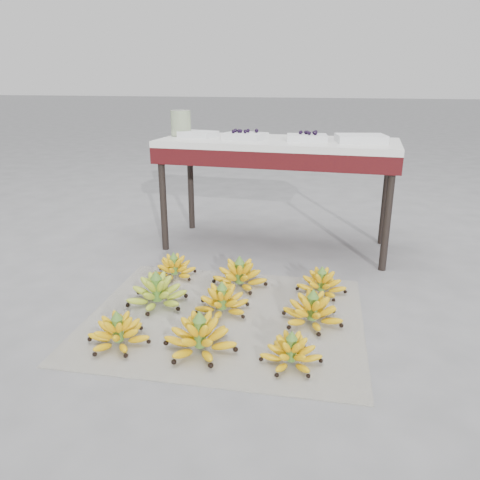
% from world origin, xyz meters
% --- Properties ---
extents(ground, '(60.00, 60.00, 0.00)m').
position_xyz_m(ground, '(0.00, 0.00, 0.00)').
color(ground, slate).
rests_on(ground, ground).
extents(newspaper_mat, '(1.33, 1.15, 0.01)m').
position_xyz_m(newspaper_mat, '(-0.09, -0.01, 0.00)').
color(newspaper_mat, silver).
rests_on(newspaper_mat, ground).
extents(bunch_front_left, '(0.29, 0.29, 0.16)m').
position_xyz_m(bunch_front_left, '(-0.44, -0.36, 0.06)').
color(bunch_front_left, yellow).
rests_on(bunch_front_left, newspaper_mat).
extents(bunch_front_center, '(0.36, 0.36, 0.18)m').
position_xyz_m(bunch_front_center, '(-0.10, -0.31, 0.07)').
color(bunch_front_center, yellow).
rests_on(bunch_front_center, newspaper_mat).
extents(bunch_front_right, '(0.24, 0.24, 0.14)m').
position_xyz_m(bunch_front_right, '(0.27, -0.31, 0.05)').
color(bunch_front_right, yellow).
rests_on(bunch_front_right, newspaper_mat).
extents(bunch_mid_left, '(0.35, 0.35, 0.18)m').
position_xyz_m(bunch_mid_left, '(-0.45, 0.03, 0.07)').
color(bunch_mid_left, olive).
rests_on(bunch_mid_left, newspaper_mat).
extents(bunch_mid_center, '(0.32, 0.32, 0.16)m').
position_xyz_m(bunch_mid_center, '(-0.12, 0.03, 0.06)').
color(bunch_mid_center, yellow).
rests_on(bunch_mid_center, newspaper_mat).
extents(bunch_mid_right, '(0.35, 0.35, 0.17)m').
position_xyz_m(bunch_mid_right, '(0.31, 0.04, 0.06)').
color(bunch_mid_right, yellow).
rests_on(bunch_mid_right, newspaper_mat).
extents(bunch_back_left, '(0.29, 0.29, 0.15)m').
position_xyz_m(bunch_back_left, '(-0.50, 0.36, 0.06)').
color(bunch_back_left, yellow).
rests_on(bunch_back_left, newspaper_mat).
extents(bunch_back_center, '(0.36, 0.36, 0.17)m').
position_xyz_m(bunch_back_center, '(-0.11, 0.34, 0.06)').
color(bunch_back_center, yellow).
rests_on(bunch_back_center, newspaper_mat).
extents(bunch_back_right, '(0.31, 0.31, 0.15)m').
position_xyz_m(bunch_back_right, '(0.31, 0.36, 0.06)').
color(bunch_back_right, yellow).
rests_on(bunch_back_right, newspaper_mat).
extents(vendor_table, '(1.46, 0.58, 0.70)m').
position_xyz_m(vendor_table, '(-0.06, 1.03, 0.62)').
color(vendor_table, black).
rests_on(vendor_table, ground).
extents(tray_far_left, '(0.25, 0.21, 0.04)m').
position_xyz_m(tray_far_left, '(-0.58, 1.04, 0.72)').
color(tray_far_left, silver).
rests_on(tray_far_left, vendor_table).
extents(tray_left, '(0.28, 0.23, 0.06)m').
position_xyz_m(tray_left, '(-0.26, 0.99, 0.72)').
color(tray_left, silver).
rests_on(tray_left, vendor_table).
extents(tray_right, '(0.26, 0.21, 0.06)m').
position_xyz_m(tray_right, '(0.13, 1.00, 0.72)').
color(tray_right, silver).
rests_on(tray_right, vendor_table).
extents(tray_far_right, '(0.32, 0.26, 0.04)m').
position_xyz_m(tray_far_right, '(0.44, 1.02, 0.72)').
color(tray_far_right, silver).
rests_on(tray_far_right, vendor_table).
extents(glass_jar, '(0.13, 0.13, 0.16)m').
position_xyz_m(glass_jar, '(-0.70, 1.05, 0.78)').
color(glass_jar, beige).
rests_on(glass_jar, vendor_table).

